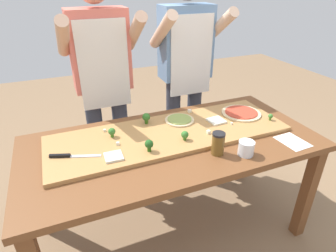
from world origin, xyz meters
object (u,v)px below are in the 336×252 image
object	(u,v)px
pizza_whole_pesto_green	(179,120)
cheese_crumble_c	(232,124)
broccoli_floret_center_left	(185,135)
cook_right	(186,65)
recipe_note	(293,142)
cheese_crumble_a	(105,130)
cook_left	(103,75)
broccoli_floret_back_mid	(149,144)
broccoli_floret_front_right	(270,116)
prep_table	(173,154)
broccoli_floret_back_right	(146,117)
cheese_crumble_d	(118,144)
chefs_knife	(68,156)
pizza_slice_far_right	(216,121)
flour_cup	(246,149)
cheese_crumble_b	(208,132)
broccoli_floret_front_left	(112,132)
pizza_slice_near_left	(114,156)
cheese_crumble_e	(190,111)
pizza_whole_tomato_red	(241,113)

from	to	relation	value
pizza_whole_pesto_green	cheese_crumble_c	bearing A→B (deg)	-31.20
broccoli_floret_center_left	cook_right	world-z (taller)	cook_right
recipe_note	cheese_crumble_a	bearing A→B (deg)	153.38
recipe_note	cook_left	world-z (taller)	cook_left
broccoli_floret_center_left	cheese_crumble_a	size ratio (longest dim) A/B	3.81
recipe_note	broccoli_floret_back_mid	bearing A→B (deg)	166.74
broccoli_floret_front_right	prep_table	bearing A→B (deg)	176.67
broccoli_floret_back_mid	cheese_crumble_a	distance (m)	0.37
broccoli_floret_back_right	cheese_crumble_a	xyz separation A→B (m)	(-0.27, -0.01, -0.04)
cheese_crumble_d	cook_right	world-z (taller)	cook_right
chefs_knife	pizza_slice_far_right	distance (m)	0.95
broccoli_floret_front_right	flour_cup	size ratio (longest dim) A/B	0.52
pizza_slice_far_right	cheese_crumble_a	world-z (taller)	cheese_crumble_a
pizza_slice_far_right	cheese_crumble_b	distance (m)	0.17
pizza_slice_far_right	broccoli_floret_back_right	xyz separation A→B (m)	(-0.43, 0.15, 0.04)
pizza_whole_pesto_green	cook_right	world-z (taller)	cook_right
broccoli_floret_center_left	broccoli_floret_front_left	bearing A→B (deg)	153.08
recipe_note	pizza_slice_near_left	bearing A→B (deg)	168.44
cheese_crumble_d	cook_left	distance (m)	0.66
pizza_slice_near_left	cheese_crumble_e	xyz separation A→B (m)	(0.62, 0.35, 0.00)
broccoli_floret_back_right	pizza_slice_far_right	bearing A→B (deg)	-19.39
cheese_crumble_a	cook_left	bearing A→B (deg)	77.77
pizza_whole_tomato_red	pizza_slice_far_right	world-z (taller)	pizza_whole_tomato_red
cook_right	cook_left	bearing A→B (deg)	180.00
pizza_whole_tomato_red	flour_cup	bearing A→B (deg)	-122.30
prep_table	broccoli_floret_back_mid	world-z (taller)	broccoli_floret_back_mid
broccoli_floret_front_left	broccoli_floret_front_right	xyz separation A→B (m)	(1.02, -0.18, -0.01)
pizza_whole_pesto_green	broccoli_floret_center_left	size ratio (longest dim) A/B	3.40
cook_left	pizza_whole_pesto_green	bearing A→B (deg)	-50.96
cheese_crumble_d	cheese_crumble_e	xyz separation A→B (m)	(0.57, 0.23, 0.00)
broccoli_floret_front_right	cheese_crumble_e	world-z (taller)	broccoli_floret_front_right
prep_table	broccoli_floret_front_right	world-z (taller)	broccoli_floret_front_right
cook_right	broccoli_floret_front_left	bearing A→B (deg)	-144.35
pizza_whole_tomato_red	broccoli_floret_back_mid	world-z (taller)	broccoli_floret_back_mid
cheese_crumble_a	cheese_crumble_b	bearing A→B (deg)	-24.54
broccoli_floret_front_left	cheese_crumble_a	world-z (taller)	broccoli_floret_front_left
pizza_slice_far_right	cheese_crumble_b	xyz separation A→B (m)	(-0.13, -0.12, 0.00)
cheese_crumble_b	cheese_crumble_d	world-z (taller)	cheese_crumble_b
pizza_whole_pesto_green	broccoli_floret_center_left	bearing A→B (deg)	-107.34
broccoli_floret_back_mid	cheese_crumble_b	size ratio (longest dim) A/B	3.52
cheese_crumble_c	cook_right	size ratio (longest dim) A/B	0.01
pizza_slice_far_right	pizza_whole_tomato_red	bearing A→B (deg)	9.37
broccoli_floret_back_right	broccoli_floret_front_left	bearing A→B (deg)	-160.16
broccoli_floret_back_mid	cheese_crumble_d	distance (m)	0.20
pizza_whole_tomato_red	cheese_crumble_b	size ratio (longest dim) A/B	13.62
pizza_whole_pesto_green	pizza_slice_far_right	world-z (taller)	pizza_whole_pesto_green
broccoli_floret_center_left	cook_left	xyz separation A→B (m)	(-0.32, 0.72, 0.18)
broccoli_floret_back_mid	recipe_note	bearing A→B (deg)	-13.26
broccoli_floret_front_left	cheese_crumble_e	distance (m)	0.60
cheese_crumble_a	cheese_crumble_e	world-z (taller)	cheese_crumble_e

